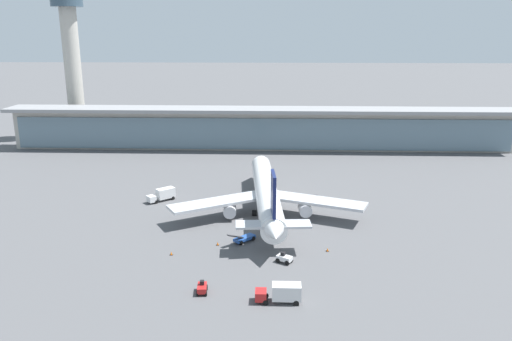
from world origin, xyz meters
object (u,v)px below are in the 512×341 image
at_px(airliner_on_stand, 266,193).
at_px(safety_cone_alpha, 171,253).
at_px(service_truck_at_far_stand_white, 284,258).
at_px(service_truck_mid_apron_white, 163,194).
at_px(service_truck_near_nose_blue, 244,238).
at_px(control_tower, 71,50).
at_px(service_truck_on_taxiway_red, 202,288).
at_px(safety_cone_charlie, 218,244).
at_px(service_truck_by_tail_yellow, 315,200).
at_px(safety_cone_bravo, 327,250).
at_px(service_truck_under_wing_red, 282,292).

relative_size(airliner_on_stand, safety_cone_alpha, 84.89).
xyz_separation_m(airliner_on_stand, service_truck_at_far_stand_white, (3.79, -26.48, -4.11)).
bearing_deg(service_truck_mid_apron_white, service_truck_near_nose_blue, -48.86).
bearing_deg(control_tower, safety_cone_alpha, -61.48).
bearing_deg(service_truck_on_taxiway_red, control_tower, 118.60).
bearing_deg(airliner_on_stand, service_truck_on_taxiway_red, -104.60).
bearing_deg(service_truck_near_nose_blue, control_tower, 125.43).
distance_m(service_truck_mid_apron_white, safety_cone_charlie, 32.19).
height_order(service_truck_on_taxiway_red, safety_cone_charlie, service_truck_on_taxiway_red).
height_order(service_truck_by_tail_yellow, service_truck_at_far_stand_white, same).
distance_m(control_tower, safety_cone_alpha, 129.66).
xyz_separation_m(service_truck_by_tail_yellow, safety_cone_bravo, (0.32, -28.91, -0.56)).
bearing_deg(safety_cone_charlie, service_truck_near_nose_blue, 19.91).
bearing_deg(service_truck_at_far_stand_white, service_truck_near_nose_blue, 131.16).
height_order(service_truck_near_nose_blue, service_truck_at_far_stand_white, service_truck_near_nose_blue).
bearing_deg(service_truck_under_wing_red, safety_cone_charlie, 120.14).
xyz_separation_m(safety_cone_alpha, safety_cone_charlie, (8.47, 4.93, 0.00)).
height_order(airliner_on_stand, safety_cone_charlie, airliner_on_stand).
distance_m(service_truck_at_far_stand_white, safety_cone_bravo, 10.12).
relative_size(service_truck_by_tail_yellow, safety_cone_bravo, 4.20).
relative_size(airliner_on_stand, safety_cone_bravo, 84.89).
xyz_separation_m(service_truck_by_tail_yellow, service_truck_on_taxiway_red, (-22.03, -46.04, 0.00)).
relative_size(service_truck_under_wing_red, safety_cone_charlie, 10.43).
relative_size(service_truck_under_wing_red, control_tower, 0.12).
relative_size(service_truck_mid_apron_white, safety_cone_bravo, 9.98).
bearing_deg(service_truck_under_wing_red, service_truck_on_taxiway_red, 169.17).
distance_m(airliner_on_stand, service_truck_at_far_stand_white, 27.06).
height_order(service_truck_at_far_stand_white, safety_cone_alpha, service_truck_at_far_stand_white).
bearing_deg(service_truck_at_far_stand_white, safety_cone_bravo, 31.77).
bearing_deg(service_truck_near_nose_blue, service_truck_under_wing_red, -72.47).
distance_m(service_truck_by_tail_yellow, safety_cone_alpha, 43.69).
distance_m(service_truck_by_tail_yellow, safety_cone_charlie, 34.40).
bearing_deg(safety_cone_charlie, service_truck_by_tail_yellow, 51.15).
bearing_deg(control_tower, safety_cone_charlie, -56.99).
bearing_deg(service_truck_mid_apron_white, service_truck_at_far_stand_white, -48.85).
xyz_separation_m(airliner_on_stand, service_truck_under_wing_red, (3.11, -40.79, -3.29)).
bearing_deg(service_truck_on_taxiway_red, safety_cone_bravo, 37.47).
xyz_separation_m(service_truck_under_wing_red, safety_cone_alpha, (-21.10, 16.82, -1.37)).
distance_m(service_truck_under_wing_red, control_tower, 153.83).
bearing_deg(service_truck_near_nose_blue, safety_cone_alpha, -153.47).
bearing_deg(safety_cone_alpha, service_truck_mid_apron_white, 104.89).
bearing_deg(control_tower, service_truck_mid_apron_white, -56.63).
bearing_deg(service_truck_near_nose_blue, service_truck_mid_apron_white, 131.14).
distance_m(service_truck_on_taxiway_red, safety_cone_charlie, 19.27).
bearing_deg(safety_cone_bravo, airliner_on_stand, 120.33).
xyz_separation_m(service_truck_under_wing_red, safety_cone_bravo, (9.27, 19.63, -1.37)).
bearing_deg(safety_cone_alpha, service_truck_at_far_stand_white, -6.58).
bearing_deg(airliner_on_stand, safety_cone_bravo, -59.67).
relative_size(airliner_on_stand, control_tower, 0.94).
bearing_deg(safety_cone_charlie, service_truck_under_wing_red, -59.86).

